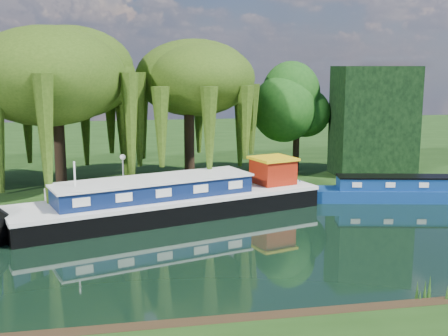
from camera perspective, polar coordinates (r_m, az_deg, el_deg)
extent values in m
plane|color=black|center=(26.20, -10.91, -8.72)|extent=(120.00, 120.00, 0.00)
cube|color=black|center=(59.37, -10.90, 2.18)|extent=(120.00, 52.00, 0.45)
cube|color=black|center=(32.17, -5.44, -4.15)|extent=(18.14, 9.12, 1.18)
cube|color=silver|center=(32.00, -5.46, -2.95)|extent=(18.25, 9.23, 0.22)
cube|color=#0D1C46|center=(31.51, -7.13, -2.10)|extent=(11.36, 6.03, 0.94)
cube|color=silver|center=(31.40, -7.15, -1.16)|extent=(11.61, 6.28, 0.12)
cube|color=maroon|center=(35.01, 4.99, -0.35)|extent=(2.73, 2.73, 1.48)
cube|color=#E3B810|center=(34.87, 5.02, 0.97)|extent=(3.04, 3.04, 0.16)
cylinder|color=silver|center=(30.12, -14.89, -1.56)|extent=(0.10, 0.10, 2.37)
cube|color=navy|center=(37.53, 17.71, -2.69)|extent=(12.00, 4.35, 0.89)
cube|color=navy|center=(37.36, 17.78, -1.47)|extent=(8.42, 3.14, 0.74)
cube|color=black|center=(37.28, 17.81, -0.84)|extent=(8.53, 3.26, 0.10)
cube|color=silver|center=(35.85, 13.36, -1.68)|extent=(0.59, 0.17, 0.32)
cube|color=silver|center=(36.35, 16.56, -1.66)|extent=(0.59, 0.17, 0.32)
cube|color=silver|center=(36.96, 19.65, -1.65)|extent=(0.59, 0.17, 0.32)
cylinder|color=black|center=(36.95, -16.35, 2.10)|extent=(0.78, 0.78, 5.98)
ellipsoid|color=#243E0D|center=(36.61, -16.70, 8.81)|extent=(8.35, 8.35, 5.40)
cylinder|color=black|center=(38.64, -3.54, 2.40)|extent=(0.76, 0.76, 5.38)
ellipsoid|color=#243E0D|center=(38.29, -3.61, 8.16)|extent=(7.34, 7.34, 4.75)
cylinder|color=black|center=(43.14, 7.36, 3.23)|extent=(0.49, 0.49, 5.47)
ellipsoid|color=#123E0F|center=(42.93, 7.43, 6.19)|extent=(4.38, 4.38, 4.38)
cube|color=black|center=(43.25, 15.01, 4.66)|extent=(6.00, 3.00, 8.00)
cylinder|color=silver|center=(35.96, -10.19, -0.91)|extent=(0.10, 0.10, 2.20)
sphere|color=white|center=(35.74, -10.26, 1.10)|extent=(0.36, 0.36, 0.36)
cylinder|color=silver|center=(34.30, -17.66, -2.82)|extent=(0.16, 0.16, 1.00)
cylinder|color=silver|center=(34.14, -5.92, -2.44)|extent=(0.16, 0.16, 1.00)
cylinder|color=silver|center=(35.13, 3.89, -2.04)|extent=(0.16, 0.16, 1.00)
cone|color=#204311|center=(21.66, 20.24, -11.78)|extent=(1.20, 1.20, 1.10)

